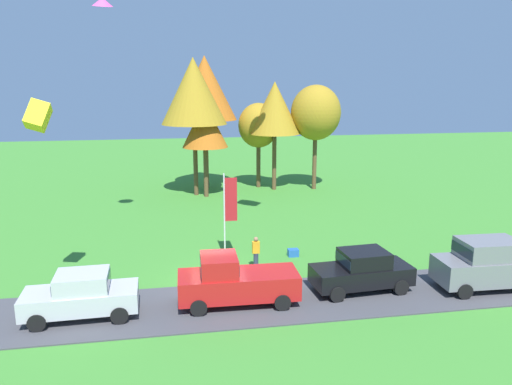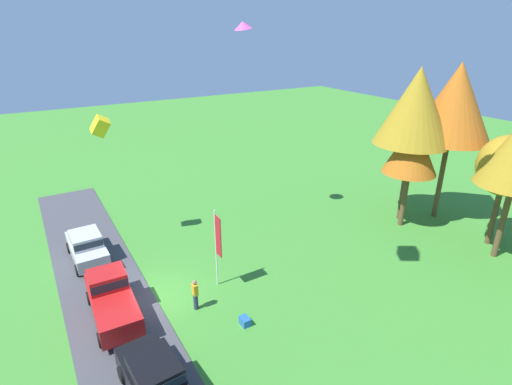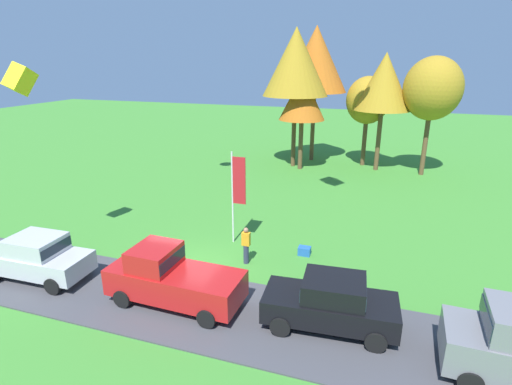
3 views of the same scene
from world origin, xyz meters
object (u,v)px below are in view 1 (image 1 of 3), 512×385
Objects in this scene: car_sedan_mid_row at (81,294)px; kite_box_topmost at (38,116)px; person_watching_sky at (256,253)px; tree_far_left at (275,108)px; car_suv_far_end at (488,262)px; tree_lone_near at (205,88)px; car_pickup_near_entrance at (234,280)px; tree_right_of_center at (205,125)px; kite_delta_high_right at (102,2)px; tree_left_of_center at (258,126)px; flag_banner at (229,205)px; tree_center_back at (316,113)px; cooler_box at (293,253)px; tree_far_right at (194,91)px; car_sedan_by_flagpole at (362,269)px.

kite_box_topmost reaches higher than car_sedan_mid_row.
tree_far_left is at bearing 75.23° from person_watching_sky.
car_suv_far_end is 0.41× the size of tree_lone_near.
tree_right_of_center is (0.41, 20.24, 4.69)m from car_pickup_near_entrance.
kite_box_topmost reaches higher than car_suv_far_end.
kite_delta_high_right reaches higher than car_sedan_mid_row.
tree_left_of_center reaches higher than car_suv_far_end.
car_sedan_mid_row is 2.60× the size of person_watching_sky.
tree_right_of_center is at bearing 90.32° from flag_banner.
tree_far_left is 8.75× the size of kite_box_topmost.
kite_delta_high_right is at bearing -145.25° from tree_center_back.
cooler_box is at bearing 28.85° from car_sedan_mid_row.
kite_delta_high_right reaches higher than person_watching_sky.
flag_banner is at bearing 175.49° from cooler_box.
flag_banner is (0.49, 5.58, 1.80)m from car_pickup_near_entrance.
car_sedan_mid_row is 7.28m from kite_box_topmost.
kite_delta_high_right reaches higher than flag_banner.
tree_far_right is 9.69× the size of kite_delta_high_right.
tree_lone_near is 9.92× the size of kite_delta_high_right.
car_suv_far_end is at bearing -37.33° from cooler_box.
car_sedan_by_flagpole is (11.86, 0.54, 0.00)m from car_sedan_mid_row.
car_suv_far_end is (5.61, -0.78, 0.25)m from car_sedan_by_flagpole.
car_pickup_near_entrance is 1.10× the size of flag_banner.
kite_delta_high_right is (-9.65, 5.39, 13.23)m from cooler_box.
tree_right_of_center reaches higher than tree_left_of_center.
tree_center_back is at bearing 69.87° from cooler_box.
tree_left_of_center is (5.23, 23.11, 4.28)m from car_pickup_near_entrance.
car_sedan_mid_row is 11.41m from cooler_box.
tree_far_right is at bearing 136.13° from tree_right_of_center.
tree_lone_near is 5.53m from tree_left_of_center.
kite_delta_high_right reaches higher than tree_left_of_center.
tree_right_of_center is 0.86× the size of tree_center_back.
kite_delta_high_right is (-11.54, 10.33, 12.39)m from car_sedan_by_flagpole.
flag_banner is (-10.91, 5.99, 1.61)m from car_suv_far_end.
tree_lone_near is (1.08, 2.61, 0.20)m from tree_far_right.
car_suv_far_end is 22.59m from tree_center_back.
tree_lone_near is (-5.07, 23.22, 7.52)m from car_sedan_by_flagpole.
kite_box_topmost is (-8.03, -3.70, 4.96)m from flag_banner.
car_sedan_mid_row is at bearing 179.24° from car_suv_far_end.
kite_delta_high_right is at bearing 150.82° from cooler_box.
car_sedan_mid_row and car_sedan_by_flagpole have the same top height.
tree_center_back reaches higher than cooler_box.
kite_box_topmost reaches higher than car_pickup_near_entrance.
car_sedan_by_flagpole is 0.97× the size of car_suv_far_end.
tree_left_of_center is 0.83× the size of tree_center_back.
car_sedan_by_flagpole is at bearing -73.37° from tree_far_right.
tree_right_of_center is at bearing -164.54° from tree_far_left.
car_sedan_mid_row is 26.24m from tree_left_of_center.
tree_far_right is at bearing 105.22° from cooler_box.
cooler_box is (3.49, -14.92, -5.59)m from tree_right_of_center.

